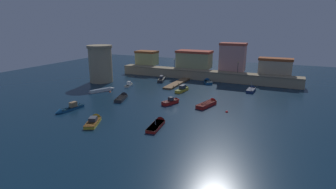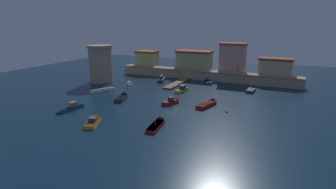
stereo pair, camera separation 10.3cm
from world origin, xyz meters
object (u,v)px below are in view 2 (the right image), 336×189
(quay_lamp_0, at_px, (175,62))
(mooring_buoy_1, at_px, (110,92))
(moored_boat_2, at_px, (158,123))
(mooring_buoy_0, at_px, (227,112))
(moored_boat_4, at_px, (209,103))
(moored_boat_5, at_px, (208,82))
(moored_boat_3, at_px, (123,97))
(moored_boat_7, at_px, (252,89))
(quay_lamp_1, at_px, (238,65))
(moored_boat_1, at_px, (103,90))
(moored_boat_8, at_px, (162,79))
(moored_boat_6, at_px, (172,101))
(moored_boat_0, at_px, (68,109))
(moored_boat_10, at_px, (130,85))
(moored_boat_11, at_px, (183,89))
(moored_boat_9, at_px, (94,120))
(fortress_tower, at_px, (101,64))

(quay_lamp_0, bearing_deg, mooring_buoy_1, -105.82)
(moored_boat_2, distance_m, mooring_buoy_0, 15.06)
(moored_boat_2, xyz_separation_m, moored_boat_4, (4.81, 14.92, 0.11))
(moored_boat_5, distance_m, mooring_buoy_0, 26.76)
(moored_boat_2, distance_m, mooring_buoy_1, 26.18)
(moored_boat_3, xyz_separation_m, moored_boat_5, (13.50, 24.37, 0.06))
(moored_boat_7, bearing_deg, quay_lamp_0, 74.50)
(quay_lamp_0, bearing_deg, quay_lamp_1, 0.00)
(quay_lamp_0, relative_size, mooring_buoy_0, 5.45)
(moored_boat_5, bearing_deg, moored_boat_1, 108.08)
(mooring_buoy_1, bearing_deg, moored_boat_8, 72.39)
(moored_boat_7, bearing_deg, moored_boat_3, 129.74)
(moored_boat_2, distance_m, moored_boat_7, 33.68)
(moored_boat_6, distance_m, moored_boat_8, 24.23)
(moored_boat_4, bearing_deg, moored_boat_0, 136.79)
(moored_boat_10, bearing_deg, moored_boat_1, 148.68)
(moored_boat_11, bearing_deg, quay_lamp_1, -26.98)
(moored_boat_9, bearing_deg, moored_boat_11, -36.89)
(moored_boat_7, distance_m, moored_boat_9, 41.66)
(fortress_tower, height_order, moored_boat_0, fortress_tower)
(moored_boat_2, bearing_deg, moored_boat_1, 49.62)
(moored_boat_8, relative_size, moored_boat_10, 1.54)
(quay_lamp_0, height_order, moored_boat_5, quay_lamp_0)
(moored_boat_10, bearing_deg, moored_boat_6, -132.32)
(moored_boat_2, relative_size, moored_boat_3, 1.02)
(moored_boat_1, distance_m, moored_boat_9, 22.43)
(moored_boat_4, relative_size, moored_boat_7, 1.33)
(moored_boat_0, relative_size, moored_boat_5, 1.29)
(moored_boat_0, xyz_separation_m, moored_boat_7, (31.58, 32.27, 0.00))
(quay_lamp_0, relative_size, moored_boat_5, 0.57)
(moored_boat_10, height_order, moored_boat_11, moored_boat_10)
(fortress_tower, height_order, moored_boat_3, fortress_tower)
(moored_boat_1, bearing_deg, moored_boat_7, -38.32)
(moored_boat_1, bearing_deg, moored_boat_6, -69.93)
(quay_lamp_0, bearing_deg, moored_boat_9, -85.82)
(moored_boat_0, xyz_separation_m, moored_boat_3, (4.88, 12.38, -0.05))
(moored_boat_4, distance_m, moored_boat_6, 8.00)
(moored_boat_7, relative_size, moored_boat_9, 0.86)
(moored_boat_1, bearing_deg, moored_boat_11, -37.82)
(moored_boat_1, relative_size, moored_boat_5, 1.26)
(moored_boat_10, bearing_deg, moored_boat_8, -38.59)
(moored_boat_11, distance_m, mooring_buoy_0, 18.81)
(moored_boat_0, bearing_deg, moored_boat_4, 128.33)
(moored_boat_4, relative_size, moored_boat_6, 1.39)
(moored_boat_3, height_order, moored_boat_8, moored_boat_8)
(moored_boat_3, xyz_separation_m, moored_boat_9, (4.23, -15.20, 0.06))
(moored_boat_7, bearing_deg, mooring_buoy_0, 176.99)
(moored_boat_5, bearing_deg, moored_boat_10, 98.37)
(moored_boat_3, relative_size, moored_boat_5, 1.26)
(moored_boat_6, distance_m, moored_boat_9, 18.21)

